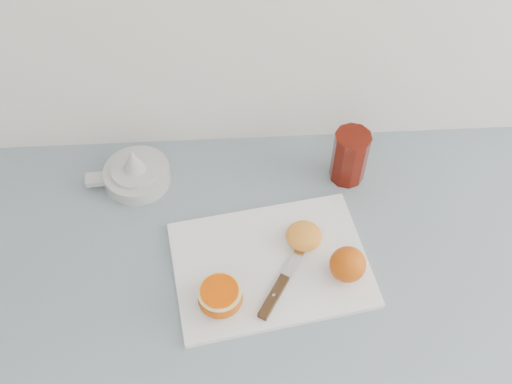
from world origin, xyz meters
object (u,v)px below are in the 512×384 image
red_tumbler (349,158)px  citrus_juicer (136,173)px  counter (243,340)px  cutting_board (271,264)px  half_orange (220,297)px

red_tumbler → citrus_juicer: bearing=178.5°
counter → citrus_juicer: 0.55m
citrus_juicer → counter: bearing=-41.5°
cutting_board → citrus_juicer: bearing=140.0°
counter → half_orange: (-0.04, -0.12, 0.48)m
red_tumbler → cutting_board: bearing=-129.9°
half_orange → citrus_juicer: citrus_juicer is taller
red_tumbler → counter: bearing=-143.9°
cutting_board → citrus_juicer: (-0.27, 0.23, 0.02)m
counter → half_orange: half_orange is taller
cutting_board → counter: bearing=145.9°
half_orange → red_tumbler: 0.41m
half_orange → red_tumbler: size_ratio=0.65×
counter → cutting_board: bearing=-34.1°
counter → red_tumbler: (0.24, 0.18, 0.50)m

